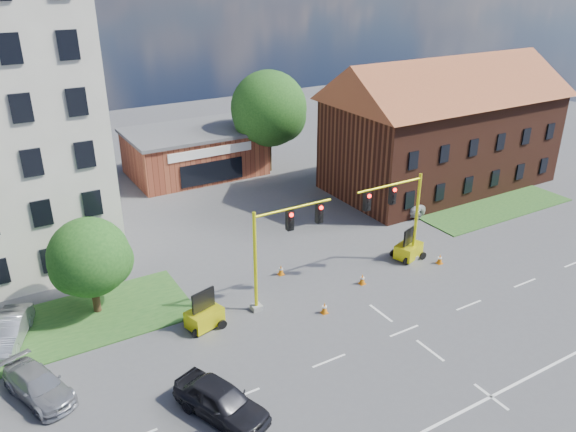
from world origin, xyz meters
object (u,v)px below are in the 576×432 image
at_px(pickup_white, 421,200).
at_px(sedan_dark, 221,401).
at_px(signal_mast_east, 398,212).
at_px(trailer_west, 204,316).
at_px(signal_mast_west, 281,243).
at_px(trailer_east, 408,249).

distance_m(pickup_white, sedan_dark, 27.14).
bearing_deg(signal_mast_east, pickup_white, 37.67).
xyz_separation_m(signal_mast_east, trailer_west, (-13.59, -0.01, -3.24)).
bearing_deg(signal_mast_west, trailer_west, -179.84).
height_order(pickup_white, sedan_dark, sedan_dark).
relative_size(signal_mast_east, trailer_west, 2.83).
distance_m(trailer_east, sedan_dark, 18.52).
height_order(signal_mast_east, pickup_white, signal_mast_east).
relative_size(trailer_west, trailer_east, 1.00).
relative_size(trailer_west, pickup_white, 0.41).
bearing_deg(signal_mast_west, signal_mast_east, 0.00).
height_order(signal_mast_west, signal_mast_east, same).
bearing_deg(trailer_west, pickup_white, 0.14).
xyz_separation_m(signal_mast_west, sedan_dark, (-6.89, -6.67, -3.11)).
bearing_deg(trailer_east, signal_mast_west, 162.70).
bearing_deg(trailer_west, signal_mast_east, -16.05).
bearing_deg(pickup_white, signal_mast_east, 114.68).
bearing_deg(signal_mast_west, sedan_dark, -135.95).
distance_m(signal_mast_east, pickup_white, 10.85).
height_order(signal_mast_west, trailer_west, signal_mast_west).
relative_size(signal_mast_east, sedan_dark, 1.30).
bearing_deg(trailer_east, pickup_white, 22.86).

